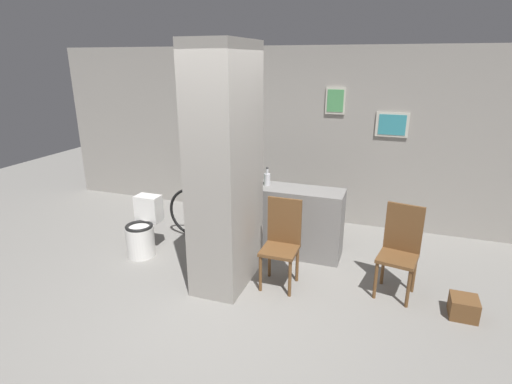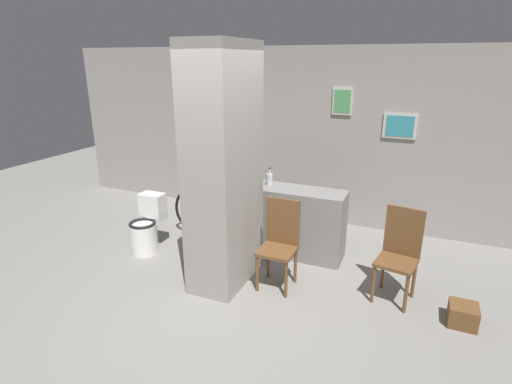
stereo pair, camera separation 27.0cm
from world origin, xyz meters
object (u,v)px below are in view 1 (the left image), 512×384
object	(u,v)px
chair_near_pillar	(282,240)
toilet	(143,231)
chair_by_doorway	(400,248)
bicycle	(223,216)
bottle_tall	(258,177)

from	to	relation	value
chair_near_pillar	toilet	bearing A→B (deg)	176.88
chair_near_pillar	chair_by_doorway	distance (m)	1.25
toilet	bicycle	xyz separation A→B (m)	(0.82, 0.69, 0.06)
chair_near_pillar	bottle_tall	distance (m)	1.03
bicycle	toilet	bearing A→B (deg)	-140.06
toilet	chair_near_pillar	world-z (taller)	chair_near_pillar
chair_by_doorway	bicycle	bearing A→B (deg)	176.88
chair_near_pillar	bottle_tall	xyz separation A→B (m)	(-0.54, 0.75, 0.46)
bicycle	bottle_tall	world-z (taller)	bottle_tall
chair_near_pillar	chair_by_doorway	size ratio (longest dim) A/B	1.00
toilet	chair_near_pillar	size ratio (longest dim) A/B	0.75
toilet	bottle_tall	distance (m)	1.63
toilet	bottle_tall	size ratio (longest dim) A/B	2.57
chair_by_doorway	bottle_tall	world-z (taller)	bottle_tall
chair_by_doorway	bottle_tall	bearing A→B (deg)	174.18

